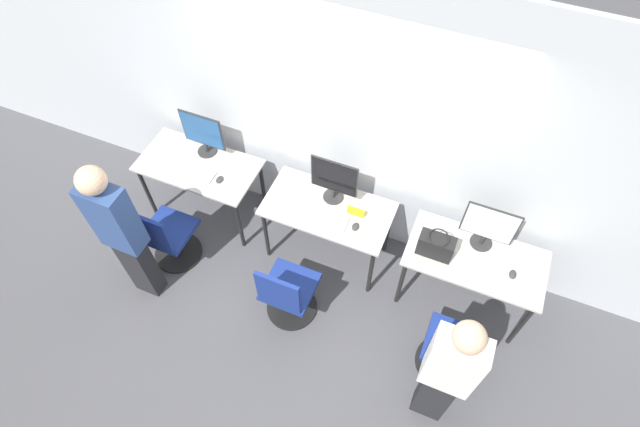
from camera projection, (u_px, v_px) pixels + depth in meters
name	position (u px, v px, depth m)	size (l,w,h in m)	color
ground_plane	(315.00, 276.00, 4.98)	(20.00, 20.00, 0.00)	#4C4C51
wall_back	(348.00, 125.00, 4.25)	(12.00, 0.05, 2.80)	silver
desk_left	(200.00, 171.00, 4.92)	(1.17, 0.62, 0.75)	#BCB7AD
monitor_left	(203.00, 133.00, 4.74)	(0.44, 0.19, 0.48)	#2D2D2D
keyboard_left	(192.00, 171.00, 4.78)	(0.46, 0.16, 0.02)	silver
mouse_left	(220.00, 180.00, 4.71)	(0.06, 0.09, 0.03)	#333333
office_chair_left	(167.00, 238.00, 4.81)	(0.48, 0.48, 0.89)	black
person_left	(121.00, 232.00, 4.14)	(0.36, 0.23, 1.74)	#232328
desk_center	(328.00, 214.00, 4.61)	(1.17, 0.62, 0.75)	#BCB7AD
monitor_center	(334.00, 179.00, 4.41)	(0.44, 0.19, 0.48)	#2D2D2D
keyboard_center	(323.00, 217.00, 4.46)	(0.46, 0.16, 0.02)	silver
mouse_center	(355.00, 227.00, 4.40)	(0.06, 0.09, 0.03)	#333333
office_chair_center	(288.00, 295.00, 4.45)	(0.48, 0.48, 0.89)	black
desk_right	(474.00, 263.00, 4.30)	(1.17, 0.62, 0.75)	#BCB7AD
monitor_right	(489.00, 226.00, 4.11)	(0.44, 0.19, 0.48)	#2D2D2D
keyboard_right	(475.00, 264.00, 4.18)	(0.46, 0.16, 0.02)	silver
mouse_right	(513.00, 274.00, 4.12)	(0.06, 0.09, 0.03)	#333333
office_chair_right	(449.00, 353.00, 4.14)	(0.48, 0.48, 0.89)	black
person_right	(448.00, 372.00, 3.52)	(0.36, 0.21, 1.63)	#232328
handbag	(436.00, 245.00, 4.17)	(0.30, 0.18, 0.25)	black
placard_center	(356.00, 212.00, 4.46)	(0.16, 0.03, 0.08)	yellow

